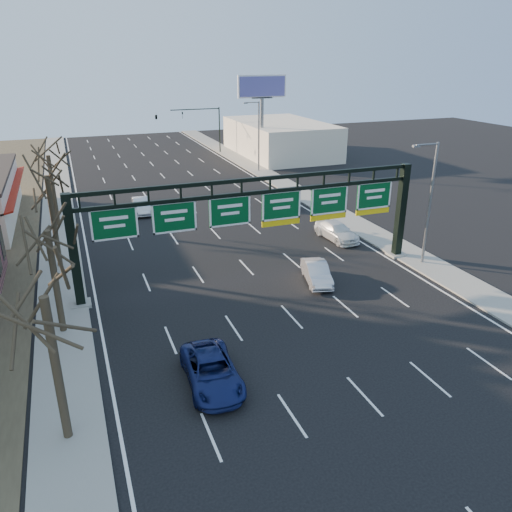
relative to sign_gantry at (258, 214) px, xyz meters
name	(u,v)px	position (x,y,z in m)	size (l,w,h in m)	color
ground	(306,333)	(-0.16, -8.00, -4.63)	(160.00, 160.00, 0.00)	black
sidewalk_left	(60,244)	(-12.96, 12.00, -4.57)	(3.00, 120.00, 0.12)	gray
sidewalk_right	(333,211)	(12.64, 12.00, -4.57)	(3.00, 120.00, 0.12)	gray
lane_markings	(209,227)	(-0.16, 12.00, -4.62)	(21.60, 120.00, 0.01)	white
sign_gantry	(258,214)	(0.00, 0.00, 0.00)	(24.60, 1.20, 7.20)	black
building_right_distant	(280,138)	(19.84, 42.00, -2.13)	(12.00, 20.00, 5.00)	beige
tree_near	(39,271)	(-12.96, -12.00, 2.86)	(3.60, 3.60, 8.86)	#33291C
tree_gantry	(44,211)	(-12.96, -3.00, 2.48)	(3.60, 3.60, 8.48)	#33291C
tree_mid	(44,161)	(-12.96, 7.00, 3.23)	(3.60, 3.60, 9.24)	#33291C
tree_far	(46,143)	(-12.96, 17.00, 2.86)	(3.60, 3.60, 8.86)	#33291C
streetlight_near	(429,198)	(12.31, -2.00, 0.45)	(2.15, 0.22, 9.00)	slate
streetlight_far	(258,133)	(12.31, 32.00, 0.45)	(2.15, 0.22, 9.00)	slate
billboard_right	(262,97)	(14.84, 36.98, 4.43)	(7.00, 0.50, 12.00)	slate
traffic_signal_mast	(181,119)	(5.53, 47.00, 0.87)	(10.16, 0.54, 7.00)	black
car_blue_suv	(212,371)	(-6.44, -10.60, -3.92)	(2.35, 5.09, 1.41)	#131C53
car_silver_sedan	(317,273)	(3.49, -2.12, -3.94)	(1.46, 4.18, 1.38)	#B8B7BD
car_white_wagon	(337,231)	(9.05, 4.99, -3.92)	(1.98, 4.87, 1.41)	white
car_grey_far	(283,198)	(8.88, 15.84, -3.79)	(1.98, 4.92, 1.68)	#3A3C3F
car_silver_distant	(142,206)	(-5.19, 18.52, -3.90)	(1.55, 4.43, 1.46)	silver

